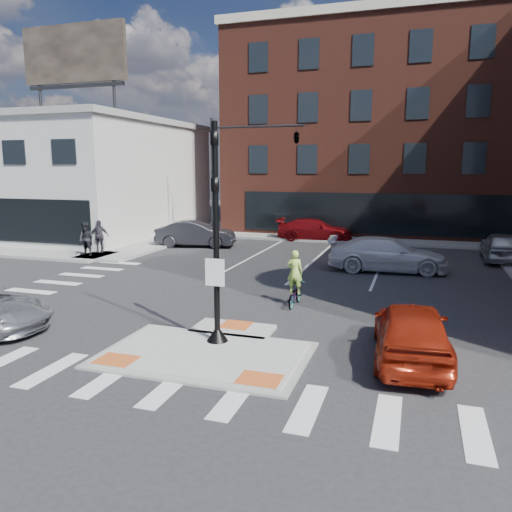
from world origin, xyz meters
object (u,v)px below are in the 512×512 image
(bg_car_dark, at_px, (196,234))
(pedestrian_b, at_px, (99,236))
(white_pickup, at_px, (387,254))
(red_sedan, at_px, (412,331))
(pedestrian_a, at_px, (86,239))
(bg_car_red, at_px, (315,230))
(cyclist, at_px, (295,287))
(bg_car_silver, at_px, (502,247))

(bg_car_dark, bearing_deg, pedestrian_b, 126.82)
(white_pickup, relative_size, pedestrian_b, 3.03)
(red_sedan, xyz_separation_m, bg_car_dark, (-13.21, 15.57, 0.03))
(red_sedan, distance_m, pedestrian_b, 20.45)
(bg_car_dark, relative_size, pedestrian_a, 2.66)
(white_pickup, height_order, pedestrian_b, pedestrian_b)
(white_pickup, relative_size, pedestrian_a, 3.02)
(bg_car_red, xyz_separation_m, cyclist, (2.58, -16.50, -0.06))
(bg_car_dark, distance_m, cyclist, 14.65)
(bg_car_dark, bearing_deg, red_sedan, -151.24)
(white_pickup, xyz_separation_m, pedestrian_a, (-15.88, -1.53, 0.26))
(bg_car_silver, bearing_deg, bg_car_dark, 2.52)
(white_pickup, relative_size, bg_car_silver, 1.20)
(bg_car_red, distance_m, pedestrian_b, 14.18)
(pedestrian_b, bearing_deg, white_pickup, -17.91)
(red_sedan, bearing_deg, bg_car_red, -76.67)
(bg_car_silver, bearing_deg, cyclist, 55.92)
(bg_car_red, xyz_separation_m, pedestrian_b, (-10.52, -9.50, 0.33))
(pedestrian_a, bearing_deg, bg_car_dark, 62.68)
(white_pickup, relative_size, cyclist, 2.75)
(bg_car_dark, distance_m, bg_car_silver, 17.55)
(cyclist, distance_m, pedestrian_b, 14.86)
(bg_car_dark, height_order, bg_car_silver, bg_car_dark)
(bg_car_silver, bearing_deg, pedestrian_b, 13.95)
(bg_car_red, bearing_deg, pedestrian_b, 128.50)
(red_sedan, relative_size, pedestrian_a, 2.48)
(white_pickup, bearing_deg, pedestrian_b, 85.89)
(cyclist, xyz_separation_m, pedestrian_b, (-13.10, 7.00, 0.39))
(bg_car_dark, relative_size, pedestrian_b, 2.67)
(bg_car_dark, distance_m, pedestrian_b, 5.96)
(white_pickup, distance_m, pedestrian_b, 15.88)
(white_pickup, bearing_deg, bg_car_red, 24.95)
(pedestrian_b, bearing_deg, cyclist, -47.32)
(red_sedan, distance_m, white_pickup, 11.55)
(white_pickup, xyz_separation_m, cyclist, (-2.78, -7.36, -0.13))
(bg_car_red, relative_size, cyclist, 2.52)
(red_sedan, bearing_deg, cyclist, -49.95)
(bg_car_silver, distance_m, pedestrian_a, 22.32)
(red_sedan, xyz_separation_m, pedestrian_b, (-17.16, 11.12, 0.29))
(white_pickup, bearing_deg, bg_car_dark, 65.67)
(red_sedan, height_order, cyclist, cyclist)
(bg_car_dark, bearing_deg, pedestrian_a, 133.31)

